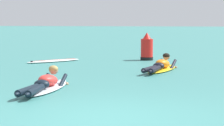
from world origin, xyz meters
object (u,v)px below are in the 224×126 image
object	(u,v)px
surfer_far	(161,66)
drifting_surfboard	(54,61)
channel_marker_buoy	(147,49)
surfer_near	(46,84)

from	to	relation	value
surfer_far	drifting_surfboard	bearing A→B (deg)	150.64
surfer_far	channel_marker_buoy	distance (m)	3.40
drifting_surfboard	channel_marker_buoy	size ratio (longest dim) A/B	1.84
channel_marker_buoy	drifting_surfboard	bearing A→B (deg)	-161.12
surfer_near	surfer_far	xyz separation A→B (m)	(2.38, 4.00, 0.00)
surfer_far	channel_marker_buoy	xyz separation A→B (m)	(-0.65, 3.32, 0.27)
drifting_surfboard	channel_marker_buoy	xyz separation A→B (m)	(3.27, 1.12, 0.38)
channel_marker_buoy	surfer_near	bearing A→B (deg)	-103.26
surfer_near	channel_marker_buoy	xyz separation A→B (m)	(1.73, 7.32, 0.28)
surfer_near	surfer_far	distance (m)	4.65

